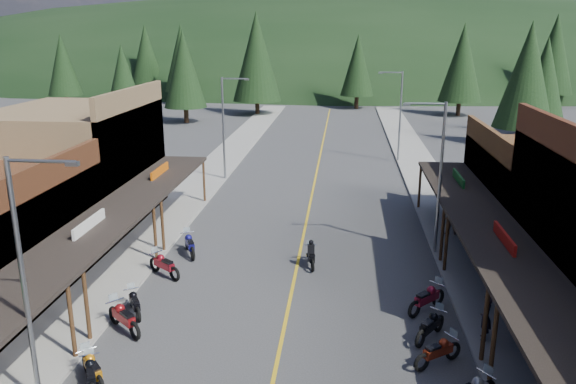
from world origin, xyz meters
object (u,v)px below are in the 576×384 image
(pine_8, at_px, (123,82))
(bike_east_6, at_px, (438,350))
(shop_east_3, at_px, (550,194))
(pine_5, at_px, (554,54))
(pine_4, at_px, (462,63))
(pine_3, at_px, (358,65))
(bike_east_7, at_px, (430,325))
(pedestrian_east_b, at_px, (450,219))
(pine_11, at_px, (527,75))
(pine_1, at_px, (182,58))
(pine_2, at_px, (257,57))
(bike_east_8, at_px, (427,297))
(pine_9, at_px, (544,78))
(bike_west_9, at_px, (164,264))
(bike_west_10, at_px, (190,244))
(rider_on_bike, at_px, (311,255))
(bike_west_8, at_px, (135,302))
(pine_10, at_px, (184,69))
(pine_7, at_px, (146,56))
(bike_west_6, at_px, (93,368))
(shop_west_3, at_px, (78,166))
(streetlight_3, at_px, (399,112))
(streetlight_2, at_px, (438,172))
(pedestrian_east_a, at_px, (486,317))
(pine_0, at_px, (63,65))
(streetlight_0, at_px, (27,275))
(streetlight_1, at_px, (225,124))
(bike_west_5, at_px, (91,374))

(pine_8, bearing_deg, bike_east_6, -56.97)
(shop_east_3, distance_m, pine_5, 64.22)
(shop_east_3, distance_m, pine_4, 49.11)
(pine_3, relative_size, bike_east_7, 5.15)
(pine_3, relative_size, pedestrian_east_b, 6.08)
(pine_11, bearing_deg, pine_1, 143.97)
(shop_east_3, xyz_separation_m, pine_5, (20.25, 60.70, 5.46))
(pine_2, bearing_deg, pine_1, 139.40)
(pine_5, height_order, bike_east_8, pine_5)
(bike_east_7, bearing_deg, pine_2, 139.81)
(pine_9, height_order, bike_west_9, pine_9)
(bike_east_6, distance_m, bike_east_8, 3.97)
(bike_west_10, height_order, rider_on_bike, rider_on_bike)
(pine_1, bearing_deg, bike_west_8, -75.78)
(pine_10, relative_size, bike_east_6, 5.59)
(bike_east_7, bearing_deg, rider_on_bike, 162.05)
(pine_11, relative_size, bike_east_6, 5.97)
(pine_5, bearing_deg, pine_7, 176.53)
(bike_west_10, height_order, bike_east_8, bike_east_8)
(bike_west_6, relative_size, bike_west_8, 1.05)
(pedestrian_east_b, bearing_deg, shop_west_3, -10.33)
(pine_5, bearing_deg, streetlight_3, -122.78)
(shop_west_3, relative_size, bike_east_7, 5.11)
(streetlight_2, relative_size, pine_3, 0.73)
(shop_east_3, distance_m, pedestrian_east_a, 13.63)
(pine_10, height_order, bike_west_6, pine_10)
(pine_1, xyz_separation_m, bike_west_9, (17.79, -66.19, -6.60))
(bike_west_10, bearing_deg, pedestrian_east_b, -9.00)
(streetlight_2, bearing_deg, pedestrian_east_a, -85.73)
(pine_2, relative_size, bike_east_8, 6.09)
(pine_0, height_order, pine_5, pine_5)
(streetlight_3, distance_m, rider_on_bike, 25.35)
(pine_4, height_order, bike_east_6, pine_4)
(shop_east_3, xyz_separation_m, pine_1, (-37.75, 58.70, 4.70))
(pine_2, xyz_separation_m, pine_7, (-22.00, 18.00, -0.75))
(pine_7, xyz_separation_m, bike_west_9, (25.79, -72.19, -6.60))
(bike_east_8, bearing_deg, streetlight_0, -105.50)
(shop_west_3, height_order, bike_west_8, shop_west_3)
(pine_4, xyz_separation_m, pine_10, (-36.00, -10.00, -0.45))
(pine_7, xyz_separation_m, rider_on_bike, (32.70, -70.26, -6.64))
(pine_10, bearing_deg, streetlight_1, -68.47)
(pine_7, xyz_separation_m, bike_west_6, (26.07, -80.71, -6.65))
(shop_east_3, distance_m, pine_1, 69.95)
(bike_west_5, bearing_deg, bike_west_6, 77.99)
(bike_west_5, bearing_deg, pine_7, 80.92)
(streetlight_0, xyz_separation_m, rider_on_bike, (7.65, 11.74, -3.87))
(streetlight_2, height_order, bike_west_8, streetlight_2)
(bike_west_9, height_order, pedestrian_east_a, pedestrian_east_a)
(streetlight_2, relative_size, pine_5, 0.57)
(pine_2, xyz_separation_m, pine_4, (28.00, 2.00, -0.75))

